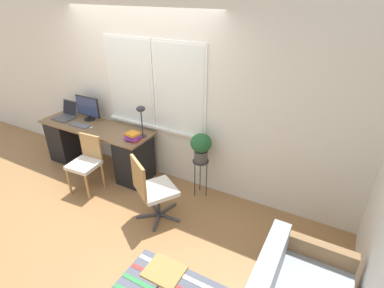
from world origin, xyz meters
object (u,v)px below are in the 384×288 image
desk_lamp (141,113)px  potted_plant (201,146)px  office_chair_swivel (152,189)px  book_stack (133,136)px  keyboard (79,125)px  plant_stand (201,165)px  monitor (88,108)px  desk_chair_wooden (86,162)px  mouse (91,128)px  folding_stool (164,274)px  laptop (66,114)px

desk_lamp → potted_plant: size_ratio=1.17×
office_chair_swivel → book_stack: bearing=-4.6°
desk_lamp → potted_plant: desk_lamp is taller
keyboard → plant_stand: bearing=6.9°
monitor → desk_chair_wooden: (0.55, -0.68, -0.50)m
mouse → desk_lamp: desk_lamp is taller
desk_lamp → office_chair_swivel: 1.14m
desk_lamp → folding_stool: bearing=-48.6°
folding_stool → monitor: bearing=146.8°
book_stack → desk_chair_wooden: 0.78m
mouse → book_stack: 0.82m
monitor → office_chair_swivel: bearing=-23.1°
potted_plant → desk_chair_wooden: bearing=-156.5°
book_stack → desk_chair_wooden: book_stack is taller
laptop → mouse: laptop is taller
plant_stand → folding_stool: bearing=-73.7°
desk_chair_wooden → office_chair_swivel: office_chair_swivel is taller
mouse → potted_plant: potted_plant is taller
laptop → keyboard: laptop is taller
office_chair_swivel → folding_stool: office_chair_swivel is taller
desk_lamp → keyboard: bearing=-171.0°
keyboard → potted_plant: potted_plant is taller
keyboard → desk_lamp: bearing=9.0°
plant_stand → folding_stool: (0.49, -1.68, -0.11)m
monitor → desk_lamp: (1.16, -0.08, 0.17)m
potted_plant → monitor: bearing=179.7°
mouse → plant_stand: 1.84m
keyboard → potted_plant: bearing=6.9°
desk_lamp → book_stack: size_ratio=2.06×
desk_chair_wooden → office_chair_swivel: size_ratio=0.92×
potted_plant → folding_stool: (0.49, -1.68, -0.43)m
monitor → desk_chair_wooden: monitor is taller
plant_stand → office_chair_swivel: bearing=-112.4°
mouse → laptop: bearing=170.4°
book_stack → folding_stool: 2.11m
book_stack → office_chair_swivel: 0.92m
mouse → book_stack: bearing=-0.0°
office_chair_swivel → folding_stool: bearing=163.1°
book_stack → potted_plant: bearing=13.5°
mouse → book_stack: size_ratio=0.26×
laptop → keyboard: 0.46m
mouse → potted_plant: (1.80, 0.24, 0.04)m
keyboard → folding_stool: bearing=-29.3°
laptop → book_stack: bearing=-4.4°
book_stack → potted_plant: (0.98, 0.24, -0.01)m
book_stack → mouse: bearing=180.0°
office_chair_swivel → plant_stand: 0.81m
monitor → laptop: bearing=-162.3°
plant_stand → potted_plant: bearing=-166.0°
book_stack → potted_plant: 1.01m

